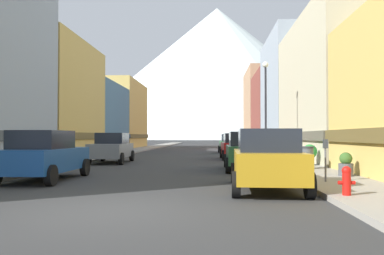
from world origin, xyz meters
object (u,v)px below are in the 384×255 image
at_px(trash_bin_right, 307,157).
at_px(streetlamp_right, 266,96).
at_px(potted_plant_0, 346,165).
at_px(car_right_0, 267,159).
at_px(fire_hydrant_near, 347,180).
at_px(potted_plant_1, 293,154).
at_px(car_left_0, 44,155).
at_px(parking_meter_near, 325,154).
at_px(potted_plant_2, 310,153).
at_px(car_right_1, 247,151).
at_px(car_right_2, 236,146).
at_px(car_left_1, 112,148).
at_px(car_right_3, 230,144).

relative_size(trash_bin_right, streetlamp_right, 0.17).
relative_size(potted_plant_0, streetlamp_right, 0.14).
relative_size(car_right_0, fire_hydrant_near, 6.35).
bearing_deg(potted_plant_1, car_left_0, -137.02).
xyz_separation_m(car_right_0, parking_meter_near, (1.95, 0.89, 0.11)).
bearing_deg(potted_plant_2, car_right_1, -156.93).
height_order(potted_plant_0, potted_plant_1, potted_plant_0).
distance_m(car_left_0, potted_plant_1, 14.77).
bearing_deg(car_right_1, streetlamp_right, 73.26).
height_order(parking_meter_near, trash_bin_right, parking_meter_near).
relative_size(car_right_0, trash_bin_right, 4.56).
relative_size(car_right_1, car_right_2, 0.99).
distance_m(car_left_0, car_left_1, 9.47).
relative_size(car_right_2, fire_hydrant_near, 6.32).
xyz_separation_m(potted_plant_1, streetlamp_right, (-1.65, -0.33, 3.48)).
bearing_deg(car_left_1, potted_plant_0, -39.19).
relative_size(car_right_1, car_right_3, 0.99).
xyz_separation_m(potted_plant_0, potted_plant_1, (0.00, 9.41, -0.04)).
relative_size(car_left_1, potted_plant_1, 5.93).
distance_m(car_right_1, parking_meter_near, 6.14).
height_order(fire_hydrant_near, potted_plant_1, potted_plant_1).
xyz_separation_m(car_right_1, trash_bin_right, (2.55, -0.79, -0.26)).
bearing_deg(trash_bin_right, parking_meter_near, -96.81).
xyz_separation_m(car_right_2, car_right_3, (-0.00, 9.38, 0.00)).
relative_size(car_left_0, potted_plant_0, 5.19).
distance_m(car_right_0, car_right_2, 15.63).
bearing_deg(car_right_2, fire_hydrant_near, -84.65).
relative_size(car_left_0, potted_plant_1, 5.87).
relative_size(potted_plant_1, streetlamp_right, 0.13).
distance_m(car_right_2, parking_meter_near, 14.87).
height_order(trash_bin_right, streetlamp_right, streetlamp_right).
height_order(car_left_0, parking_meter_near, car_left_0).
relative_size(car_left_0, car_right_2, 0.99).
bearing_deg(car_right_1, car_right_2, 89.99).
height_order(car_right_2, car_right_3, same).
height_order(car_left_0, car_right_0, same).
xyz_separation_m(potted_plant_1, potted_plant_2, (-0.00, -4.12, 0.25)).
height_order(car_right_0, car_right_3, same).
height_order(parking_meter_near, potted_plant_1, parking_meter_near).
distance_m(car_left_0, car_right_2, 15.50).
height_order(potted_plant_2, streetlamp_right, streetlamp_right).
relative_size(car_left_0, car_left_1, 0.99).
relative_size(parking_meter_near, potted_plant_0, 1.57).
xyz_separation_m(car_left_0, car_right_0, (7.60, -2.13, 0.00)).
height_order(car_left_0, car_right_2, same).
distance_m(car_right_3, parking_meter_near, 24.20).
distance_m(car_right_1, streetlamp_right, 6.20).
bearing_deg(fire_hydrant_near, car_right_2, 95.35).
relative_size(car_right_3, fire_hydrant_near, 6.31).
bearing_deg(car_left_1, car_right_1, -32.74).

